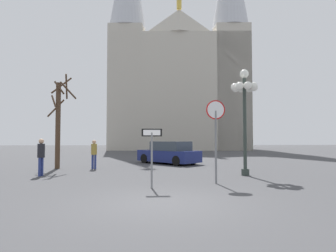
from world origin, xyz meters
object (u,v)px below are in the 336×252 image
(stop_sign, at_px, (216,126))
(pedestrian_standing, at_px, (94,151))
(pedestrian_walking, at_px, (41,153))
(bare_tree, at_px, (59,120))
(cathedral, at_px, (178,77))
(street_lamp, at_px, (244,98))
(parked_car_near_navy, at_px, (169,153))
(one_way_arrow_sign, at_px, (152,149))

(stop_sign, bearing_deg, pedestrian_standing, 136.78)
(pedestrian_walking, bearing_deg, bare_tree, 94.98)
(bare_tree, bearing_deg, pedestrian_walking, -85.02)
(cathedral, height_order, street_lamp, cathedral)
(street_lamp, xyz_separation_m, pedestrian_standing, (-7.57, 3.13, -2.62))
(bare_tree, bearing_deg, street_lamp, -19.68)
(pedestrian_standing, bearing_deg, parked_car_near_navy, 34.67)
(street_lamp, height_order, pedestrian_standing, street_lamp)
(one_way_arrow_sign, distance_m, street_lamp, 5.76)
(stop_sign, bearing_deg, parked_car_near_navy, 98.90)
(parked_car_near_navy, relative_size, pedestrian_walking, 2.56)
(street_lamp, bearing_deg, pedestrian_walking, 178.23)
(pedestrian_walking, bearing_deg, stop_sign, -18.54)
(pedestrian_standing, bearing_deg, stop_sign, -43.22)
(stop_sign, distance_m, street_lamp, 3.22)
(stop_sign, relative_size, pedestrian_standing, 1.97)
(stop_sign, height_order, one_way_arrow_sign, stop_sign)
(cathedral, xyz_separation_m, stop_sign, (-1.49, -32.24, -8.93))
(cathedral, distance_m, stop_sign, 33.49)
(parked_car_near_navy, distance_m, pedestrian_standing, 5.34)
(cathedral, relative_size, pedestrian_walking, 20.34)
(cathedral, distance_m, bare_tree, 29.36)
(parked_car_near_navy, bearing_deg, street_lamp, -62.67)
(cathedral, relative_size, street_lamp, 6.99)
(one_way_arrow_sign, xyz_separation_m, parked_car_near_navy, (1.13, 9.24, -0.66))
(bare_tree, bearing_deg, cathedral, 70.75)
(one_way_arrow_sign, relative_size, pedestrian_walking, 1.21)
(stop_sign, height_order, parked_car_near_navy, stop_sign)
(bare_tree, relative_size, parked_car_near_navy, 1.23)
(cathedral, height_order, bare_tree, cathedral)
(stop_sign, relative_size, street_lamp, 0.64)
(one_way_arrow_sign, height_order, pedestrian_walking, one_way_arrow_sign)
(pedestrian_standing, bearing_deg, one_way_arrow_sign, -62.34)
(street_lamp, distance_m, parked_car_near_navy, 7.52)
(cathedral, bearing_deg, parked_car_near_navy, -96.71)
(pedestrian_standing, bearing_deg, cathedral, 75.03)
(parked_car_near_navy, xyz_separation_m, pedestrian_walking, (-6.19, -5.87, 0.33))
(pedestrian_walking, relative_size, pedestrian_standing, 1.05)
(cathedral, height_order, pedestrian_standing, cathedral)
(bare_tree, height_order, pedestrian_walking, bare_tree)
(bare_tree, xyz_separation_m, parked_car_near_navy, (6.47, 2.71, -2.05))
(one_way_arrow_sign, height_order, pedestrian_standing, one_way_arrow_sign)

